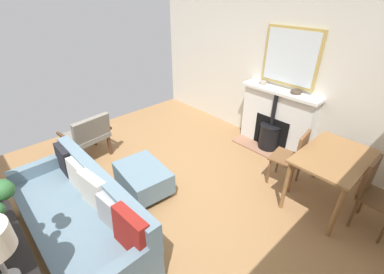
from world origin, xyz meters
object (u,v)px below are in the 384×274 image
(mantel_bowl_far, at_px, (296,92))
(armchair_accent, at_px, (88,134))
(ottoman, at_px, (143,177))
(dining_chair_near_fireplace, at_px, (294,155))
(sofa, at_px, (82,216))
(mantel_bowl_near, at_px, (263,82))
(dining_chair_by_back_wall, at_px, (374,190))
(fireplace, at_px, (275,123))
(dining_table, at_px, (333,163))

(mantel_bowl_far, distance_m, armchair_accent, 3.37)
(ottoman, bearing_deg, dining_chair_near_fireplace, 141.10)
(sofa, bearing_deg, dining_chair_near_fireplace, 157.30)
(ottoman, relative_size, dining_chair_near_fireplace, 0.94)
(mantel_bowl_near, distance_m, sofa, 3.40)
(ottoman, height_order, dining_chair_by_back_wall, dining_chair_by_back_wall)
(fireplace, bearing_deg, armchair_accent, -36.29)
(mantel_bowl_near, distance_m, dining_chair_by_back_wall, 2.31)
(mantel_bowl_far, distance_m, dining_chair_by_back_wall, 1.77)
(fireplace, distance_m, armchair_accent, 3.13)
(mantel_bowl_near, relative_size, dining_chair_near_fireplace, 0.14)
(mantel_bowl_near, xyz_separation_m, mantel_bowl_far, (0.00, 0.61, -0.01))
(mantel_bowl_far, xyz_separation_m, ottoman, (2.39, -0.80, -0.85))
(sofa, bearing_deg, dining_chair_by_back_wall, 141.15)
(ottoman, bearing_deg, armchair_accent, -82.35)
(sofa, distance_m, dining_table, 3.00)
(mantel_bowl_near, bearing_deg, dining_table, 64.09)
(sofa, height_order, dining_table, sofa)
(mantel_bowl_near, xyz_separation_m, dining_chair_near_fireplace, (0.77, 1.11, -0.59))
(mantel_bowl_far, height_order, armchair_accent, mantel_bowl_far)
(ottoman, bearing_deg, mantel_bowl_near, 175.44)
(ottoman, bearing_deg, sofa, 14.14)
(armchair_accent, distance_m, dining_chair_by_back_wall, 4.00)
(mantel_bowl_far, bearing_deg, sofa, -9.66)
(ottoman, height_order, dining_table, dining_table)
(sofa, bearing_deg, dining_table, 148.48)
(armchair_accent, xyz_separation_m, dining_table, (-1.78, 3.09, 0.19))
(mantel_bowl_near, xyz_separation_m, armchair_accent, (2.56, -1.48, -0.64))
(mantel_bowl_near, height_order, ottoman, mantel_bowl_near)
(dining_table, xyz_separation_m, dining_chair_near_fireplace, (-0.01, -0.49, -0.14))
(sofa, height_order, ottoman, sofa)
(dining_chair_near_fireplace, bearing_deg, ottoman, -38.90)
(mantel_bowl_near, height_order, dining_chair_by_back_wall, mantel_bowl_near)
(sofa, bearing_deg, fireplace, 174.35)
(dining_table, distance_m, dining_chair_near_fireplace, 0.51)
(ottoman, distance_m, dining_chair_by_back_wall, 2.81)
(sofa, xyz_separation_m, dining_table, (-2.54, 1.56, 0.29))
(mantel_bowl_near, relative_size, mantel_bowl_far, 0.75)
(fireplace, height_order, ottoman, fireplace)
(fireplace, distance_m, mantel_bowl_far, 0.66)
(mantel_bowl_far, relative_size, armchair_accent, 0.21)
(mantel_bowl_far, xyz_separation_m, dining_chair_near_fireplace, (0.77, 0.50, -0.58))
(mantel_bowl_far, bearing_deg, dining_chair_by_back_wall, 62.30)
(armchair_accent, bearing_deg, sofa, 63.46)
(mantel_bowl_near, relative_size, sofa, 0.06)
(ottoman, relative_size, armchair_accent, 1.04)
(mantel_bowl_near, bearing_deg, sofa, 0.79)
(dining_chair_by_back_wall, bearing_deg, armchair_accent, -63.56)
(ottoman, bearing_deg, dining_table, 131.79)
(dining_table, bearing_deg, dining_chair_by_back_wall, 90.13)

